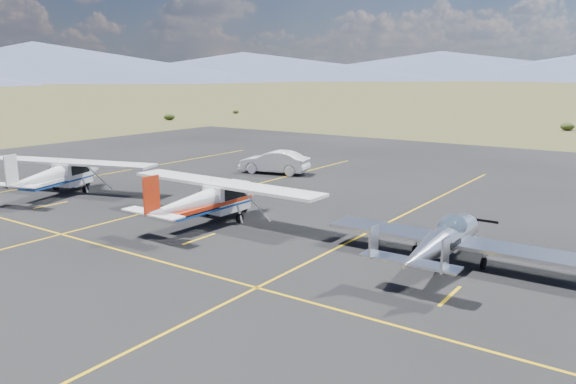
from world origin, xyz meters
TOP-DOWN VIEW (x-y plane):
  - ground at (0.00, 0.00)m, footprint 1600.00×1600.00m
  - apron at (0.00, 7.00)m, footprint 72.00×72.00m
  - aircraft_low_wing at (-0.32, -2.31)m, footprint 6.99×9.79m
  - aircraft_cessna at (-0.89, 8.88)m, footprint 6.60×11.01m
  - aircraft_plain at (-1.16, 20.53)m, footprint 7.53×11.05m
  - sedan at (11.83, 14.42)m, footprint 2.82×5.16m

SIDE VIEW (x-z plane):
  - ground at x=0.00m, z-range 0.00..0.00m
  - apron at x=0.00m, z-range -0.01..0.01m
  - sedan at x=11.83m, z-range 0.01..1.62m
  - aircraft_low_wing at x=-0.32m, z-range -0.05..2.09m
  - aircraft_cessna at x=-0.89m, z-range -0.16..2.64m
  - aircraft_plain at x=-1.16m, z-range -0.16..2.66m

